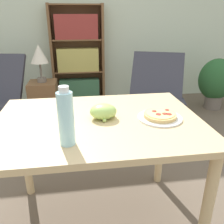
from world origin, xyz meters
TOP-DOWN VIEW (x-y plane):
  - ground_plane at (0.00, 0.00)m, footprint 14.00×14.00m
  - wall_back at (0.00, 2.62)m, footprint 8.00×0.05m
  - dining_table at (-0.07, -0.04)m, footprint 1.18×0.86m
  - pizza_on_plate at (0.29, -0.08)m, footprint 0.25×0.25m
  - grape_bunch at (-0.04, -0.03)m, footprint 0.15×0.13m
  - drink_bottle at (-0.23, -0.30)m, footprint 0.07×0.07m
  - lounge_chair_far at (0.79, 1.46)m, footprint 0.85×0.94m
  - bookshelf at (-0.16, 2.48)m, footprint 0.80×0.24m
  - side_table at (-0.62, 1.67)m, footprint 0.34×0.34m
  - table_lamp at (-0.62, 1.67)m, footprint 0.21×0.21m
  - potted_plant_floor at (1.85, 1.88)m, footprint 0.53×0.45m

SIDE VIEW (x-z plane):
  - ground_plane at x=0.00m, z-range 0.00..0.00m
  - side_table at x=-0.62m, z-range 0.00..0.56m
  - lounge_chair_far at x=0.79m, z-range -0.15..0.73m
  - potted_plant_floor at x=1.85m, z-range 0.04..0.80m
  - dining_table at x=-0.07m, z-range 0.28..1.06m
  - bookshelf at x=-0.16m, z-range -0.04..1.45m
  - pizza_on_plate at x=0.29m, z-range 0.77..0.81m
  - grape_bunch at x=-0.04m, z-range 0.77..0.86m
  - table_lamp at x=-0.62m, z-range 0.66..1.11m
  - drink_bottle at x=-0.23m, z-range 0.77..1.04m
  - wall_back at x=0.00m, z-range 0.00..2.60m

